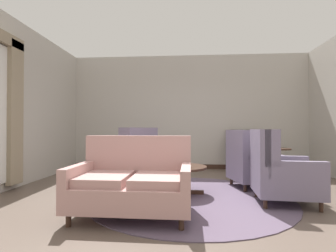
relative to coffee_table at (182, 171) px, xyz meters
The scene contains 13 objects.
ground 0.63m from the coffee_table, 74.89° to the right, with size 9.05×9.05×0.00m, color brown.
wall_back 2.99m from the coffee_table, 87.24° to the left, with size 6.57×0.08×3.10m, color #BCB7AD.
wall_left 3.32m from the coffee_table, behind, with size 0.08×4.53×3.10m, color #BCB7AD.
baseboard_back 2.71m from the coffee_table, 87.18° to the left, with size 6.41×0.03×0.12m, color #382319.
area_rug 0.44m from the coffee_table, 55.14° to the right, with size 3.12×3.12×0.01m, color #5B4C60.
coffee_table is the anchor object (origin of this frame).
porcelain_vase 0.25m from the coffee_table, 25.37° to the right, with size 0.18×0.18×0.36m.
settee 1.19m from the coffee_table, 119.73° to the right, with size 1.46×0.92×0.98m.
armchair_near_sideboard 1.47m from the coffee_table, 16.02° to the right, with size 0.91×0.81×1.07m.
armchair_beside_settee 1.35m from the coffee_table, 24.11° to the left, with size 0.93×0.89×1.06m.
armchair_far_left 1.15m from the coffee_table, 148.81° to the left, with size 1.15×1.15×1.10m.
side_table 2.38m from the coffee_table, 31.98° to the left, with size 0.47×0.47×0.68m.
sideboard 2.93m from the coffee_table, 56.74° to the left, with size 0.93×0.40×1.06m.
Camera 1 is at (-0.05, -3.62, 1.07)m, focal length 26.62 mm.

